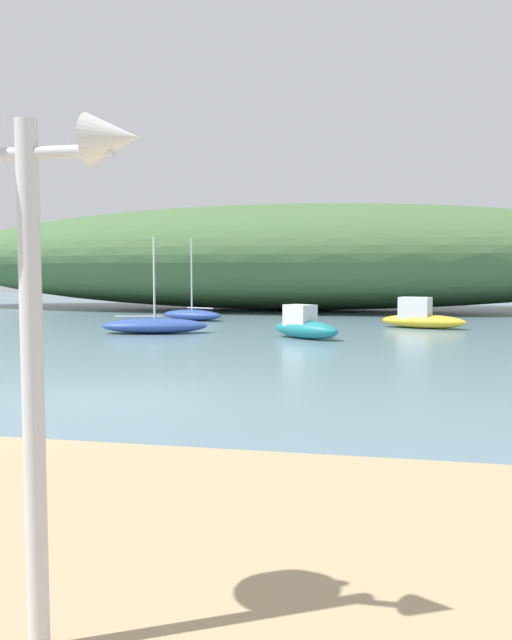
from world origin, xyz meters
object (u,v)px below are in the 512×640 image
object	(u,v)px
sailboat_near_shore	(155,326)
motorboat_west_reach	(421,317)
motorboat_by_sandbar	(304,326)
sailboat_centre_water	(192,315)

from	to	relation	value
sailboat_near_shore	motorboat_west_reach	bearing A→B (deg)	23.39
motorboat_west_reach	sailboat_near_shore	size ratio (longest dim) A/B	0.87
motorboat_west_reach	sailboat_near_shore	distance (m)	11.22
motorboat_by_sandbar	sailboat_near_shore	xyz separation A→B (m)	(-5.96, 0.84, -0.15)
motorboat_west_reach	sailboat_near_shore	world-z (taller)	sailboat_near_shore
sailboat_centre_water	sailboat_near_shore	size ratio (longest dim) A/B	0.94
motorboat_by_sandbar	sailboat_centre_water	size ratio (longest dim) A/B	0.72
motorboat_west_reach	motorboat_by_sandbar	world-z (taller)	motorboat_west_reach
sailboat_near_shore	motorboat_by_sandbar	bearing A→B (deg)	-8.06
sailboat_centre_water	motorboat_by_sandbar	bearing A→B (deg)	-49.69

